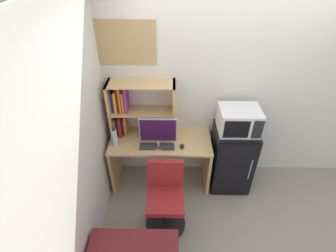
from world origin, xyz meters
TOP-DOWN VIEW (x-y plane):
  - wall_back at (0.40, 0.02)m, footprint 6.40×0.04m
  - wall_left at (-1.62, -1.60)m, footprint 0.04×4.40m
  - desk at (-0.89, -0.29)m, footprint 1.32×0.59m
  - hutch_bookshelf at (-1.25, -0.13)m, footprint 0.83×0.29m
  - monitor at (-0.91, -0.42)m, footprint 0.46×0.16m
  - keyboard at (-0.93, -0.43)m, footprint 0.43×0.13m
  - computer_mouse at (-0.61, -0.43)m, footprint 0.06×0.10m
  - water_bottle at (-1.46, -0.38)m, footprint 0.07×0.07m
  - mini_fridge at (0.08, -0.30)m, footprint 0.52×0.52m
  - microwave at (0.08, -0.30)m, footprint 0.49×0.39m
  - desk_chair at (-0.81, -0.96)m, footprint 0.49×0.49m
  - wall_corkboard at (-1.33, -0.01)m, footprint 0.80×0.02m

SIDE VIEW (x-z plane):
  - desk_chair at x=-0.81m, z-range -0.05..0.85m
  - mini_fridge at x=0.08m, z-range 0.00..0.95m
  - desk at x=-0.89m, z-range 0.15..0.92m
  - keyboard at x=-0.93m, z-range 0.77..0.79m
  - computer_mouse at x=-0.61m, z-range 0.77..0.80m
  - water_bottle at x=-1.46m, z-range 0.76..1.00m
  - monitor at x=-0.91m, z-range 0.79..1.21m
  - microwave at x=0.08m, z-range 0.95..1.25m
  - hutch_bookshelf at x=-1.25m, z-range 0.79..1.53m
  - wall_back at x=0.40m, z-range 0.00..2.60m
  - wall_left at x=-1.62m, z-range 0.00..2.60m
  - wall_corkboard at x=-1.33m, z-range 1.70..2.19m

